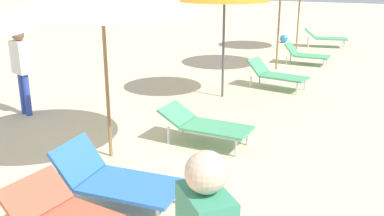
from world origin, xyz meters
The scene contains 7 objects.
lounger_third_shoreside centered at (0.96, 7.18, 0.32)m, with size 1.40×0.62×0.55m.
lounger_third_inland centered at (0.80, 5.04, 0.34)m, with size 1.43×0.79×0.70m.
lounger_fourth_shoreside centered at (1.10, 10.90, 0.34)m, with size 1.39×0.77×0.64m.
lounger_fifth_shoreside centered at (1.17, 13.88, 0.29)m, with size 1.24×0.60×0.59m.
lounger_farthest_shoreside centered at (1.17, 17.15, 0.34)m, with size 1.53×0.86×0.62m.
person_walking_near centered at (-2.62, 7.11, 0.95)m, with size 0.41×0.31×1.58m.
beach_ball centered at (-0.34, 17.51, 0.15)m, with size 0.29×0.29×0.29m, color #338CD8.
Camera 1 is at (3.45, 1.39, 2.57)m, focal length 41.02 mm.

